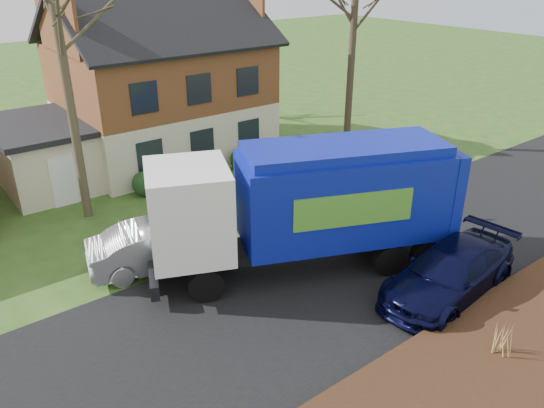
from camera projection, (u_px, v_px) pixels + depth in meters
ground at (319, 286)px, 16.44m from camera, size 120.00×120.00×0.00m
road at (319, 286)px, 16.44m from camera, size 80.00×7.00×0.02m
mulch_verge at (469, 381)px, 12.57m from camera, size 80.00×3.50×0.30m
main_house at (151, 76)px, 25.53m from camera, size 12.95×8.95×9.26m
garbage_truck at (312, 200)px, 16.51m from camera, size 9.93×6.22×4.16m
silver_sedan at (162, 245)px, 17.20m from camera, size 4.97×2.74×1.55m
navy_wagon at (450, 272)px, 15.77m from camera, size 5.45×2.66×1.53m
grass_clump_mid at (504, 337)px, 13.08m from camera, size 0.34×0.28×0.95m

